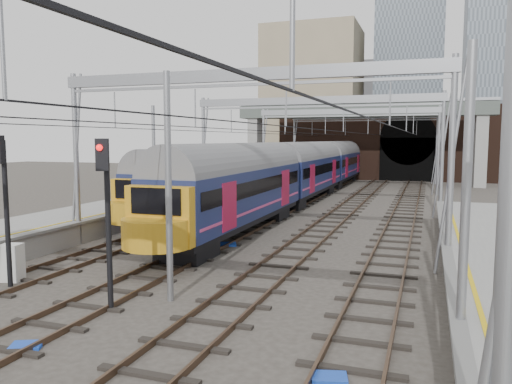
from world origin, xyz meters
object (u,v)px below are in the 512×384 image
at_px(train_main, 327,165).
at_px(train_second, 242,174).
at_px(relay_cabinet, 12,262).
at_px(signal_near_left, 4,193).
at_px(signal_near_centre, 106,204).

bearing_deg(train_main, train_second, -107.45).
xyz_separation_m(train_main, relay_cabinet, (-4.33, -34.81, -1.82)).
relative_size(train_main, signal_near_left, 12.63).
bearing_deg(relay_cabinet, signal_near_centre, -29.78).
bearing_deg(signal_near_centre, train_second, 78.61).
bearing_deg(train_main, signal_near_centre, -88.79).
xyz_separation_m(train_second, signal_near_left, (0.11, -22.71, 0.85)).
bearing_deg(signal_near_centre, train_main, 68.39).
relative_size(train_main, relay_cabinet, 48.83).
height_order(train_main, relay_cabinet, train_main).
distance_m(train_second, signal_near_left, 22.72).
relative_size(train_second, signal_near_left, 5.84).
bearing_deg(relay_cabinet, train_second, 75.82).
relative_size(signal_near_centre, relay_cabinet, 3.79).
xyz_separation_m(train_main, signal_near_left, (-3.89, -35.44, 0.72)).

